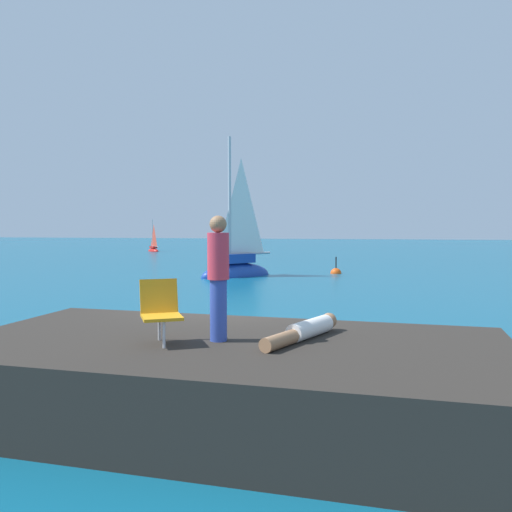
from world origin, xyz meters
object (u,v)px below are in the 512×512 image
at_px(person_standing, 218,274).
at_px(sailboat_far, 153,250).
at_px(beach_chair, 160,308).
at_px(person_sunbather, 305,330).
at_px(marker_buoy, 336,273).
at_px(sailboat_near, 236,268).

bearing_deg(person_standing, sailboat_far, -158.42).
bearing_deg(person_standing, beach_chair, -72.30).
xyz_separation_m(sailboat_far, person_sunbather, (17.34, -39.51, 0.96)).
relative_size(person_sunbather, marker_buoy, 1.46).
height_order(sailboat_far, person_standing, sailboat_far).
height_order(sailboat_near, beach_chair, sailboat_near).
distance_m(person_sunbather, marker_buoy, 20.52).
relative_size(sailboat_near, beach_chair, 9.14).
bearing_deg(person_standing, person_sunbather, 105.45).
xyz_separation_m(person_sunbather, beach_chair, (-1.80, -0.55, 0.33)).
distance_m(sailboat_near, person_sunbather, 18.80).
relative_size(sailboat_near, person_sunbather, 4.41).
height_order(beach_chair, marker_buoy, beach_chair).
bearing_deg(person_sunbather, marker_buoy, -155.15).
bearing_deg(sailboat_far, person_standing, 153.62).
xyz_separation_m(person_sunbather, marker_buoy, (-0.22, 20.48, -1.13)).
distance_m(sailboat_near, marker_buoy, 5.24).
relative_size(person_standing, marker_buoy, 1.43).
bearing_deg(sailboat_near, marker_buoy, 160.40).
bearing_deg(beach_chair, marker_buoy, 148.26).
bearing_deg(person_standing, marker_buoy, 176.98).
height_order(person_standing, marker_buoy, person_standing).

